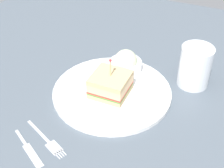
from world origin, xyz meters
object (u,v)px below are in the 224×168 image
at_px(drink_glass, 195,68).
at_px(knife, 29,150).
at_px(fork, 49,142).
at_px(plate, 112,92).
at_px(sandwich_half_center, 110,84).
at_px(coleslaw_bowl, 125,63).

xyz_separation_m(drink_glass, knife, (0.35, -0.26, -0.05)).
height_order(fork, knife, same).
distance_m(drink_glass, knife, 0.43).
xyz_separation_m(plate, drink_glass, (-0.12, 0.17, 0.04)).
xyz_separation_m(plate, fork, (0.20, -0.06, -0.00)).
relative_size(sandwich_half_center, knife, 0.91).
bearing_deg(sandwich_half_center, knife, -21.21).
distance_m(sandwich_half_center, drink_glass, 0.21).
bearing_deg(fork, coleslaw_bowl, 168.75).
distance_m(coleslaw_bowl, knife, 0.33).
bearing_deg(coleslaw_bowl, fork, -11.25).
bearing_deg(knife, fork, 140.81).
xyz_separation_m(sandwich_half_center, coleslaw_bowl, (-0.10, -0.00, -0.00)).
height_order(sandwich_half_center, drink_glass, sandwich_half_center).
xyz_separation_m(coleslaw_bowl, drink_glass, (-0.03, 0.17, 0.01)).
height_order(plate, sandwich_half_center, sandwich_half_center).
xyz_separation_m(fork, knife, (0.03, -0.03, 0.00)).
relative_size(sandwich_half_center, drink_glass, 0.93).
bearing_deg(sandwich_half_center, coleslaw_bowl, -179.26).
height_order(coleslaw_bowl, knife, coleslaw_bowl).
xyz_separation_m(sandwich_half_center, drink_glass, (-0.13, 0.17, 0.01)).
bearing_deg(plate, drink_glass, 124.66).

